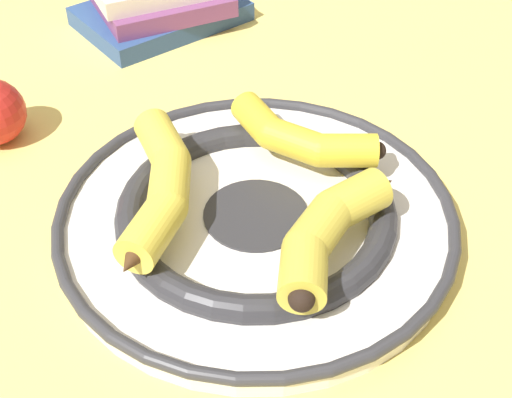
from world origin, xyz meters
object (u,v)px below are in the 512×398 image
banana_c (296,136)px  book_stack (161,1)px  decorative_bowl (256,217)px  banana_a (328,229)px  banana_b (161,187)px

banana_c → book_stack: size_ratio=0.63×
decorative_bowl → book_stack: bearing=-158.1°
banana_a → book_stack: 0.50m
banana_b → book_stack: bearing=4.5°
banana_a → banana_b: bearing=-81.2°
banana_a → banana_b: banana_a is taller
book_stack → decorative_bowl: bearing=-106.1°
banana_c → book_stack: (-0.32, -0.19, -0.02)m
banana_b → banana_c: size_ratio=1.33×
decorative_bowl → book_stack: (-0.40, -0.16, 0.01)m
banana_b → banana_c: (-0.09, 0.12, -0.00)m
banana_a → banana_c: size_ratio=1.05×
banana_a → banana_c: 0.13m
banana_b → book_stack: (-0.40, -0.08, -0.02)m
decorative_bowl → banana_a: size_ratio=2.23×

